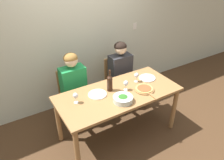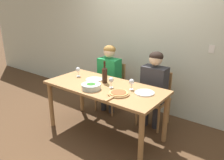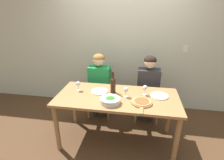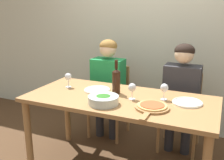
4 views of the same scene
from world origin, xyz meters
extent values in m
plane|color=#4C331E|center=(0.00, 0.00, 0.00)|extent=(40.00, 40.00, 0.00)
cube|color=beige|center=(0.00, 1.17, 1.35)|extent=(10.00, 0.05, 2.70)
cube|color=white|center=(1.10, 1.15, 1.25)|extent=(0.08, 0.01, 0.12)
cube|color=#9E7042|center=(0.00, 0.00, 0.75)|extent=(1.74, 0.80, 0.04)
cylinder|color=#9E7042|center=(-0.81, -0.34, 0.37)|extent=(0.07, 0.07, 0.74)
cylinder|color=#9E7042|center=(0.81, -0.34, 0.37)|extent=(0.07, 0.07, 0.74)
cylinder|color=#9E7042|center=(-0.81, 0.34, 0.37)|extent=(0.07, 0.07, 0.74)
cylinder|color=#9E7042|center=(0.81, 0.34, 0.37)|extent=(0.07, 0.07, 0.74)
cube|color=#9E7042|center=(-0.41, 0.67, 0.43)|extent=(0.42, 0.42, 0.04)
cube|color=#9E7042|center=(-0.41, 0.87, 0.65)|extent=(0.38, 0.03, 0.42)
cylinder|color=#9E7042|center=(-0.60, 0.48, 0.20)|extent=(0.04, 0.04, 0.41)
cylinder|color=#9E7042|center=(-0.22, 0.48, 0.20)|extent=(0.04, 0.04, 0.41)
cylinder|color=#9E7042|center=(-0.60, 0.86, 0.20)|extent=(0.04, 0.04, 0.41)
cylinder|color=#9E7042|center=(-0.22, 0.86, 0.20)|extent=(0.04, 0.04, 0.41)
cube|color=#9E7042|center=(0.46, 0.67, 0.43)|extent=(0.42, 0.42, 0.04)
cube|color=#9E7042|center=(0.46, 0.87, 0.65)|extent=(0.38, 0.03, 0.42)
cylinder|color=#9E7042|center=(0.27, 0.48, 0.20)|extent=(0.04, 0.04, 0.41)
cylinder|color=#9E7042|center=(0.65, 0.48, 0.20)|extent=(0.04, 0.04, 0.41)
cylinder|color=#9E7042|center=(0.27, 0.86, 0.20)|extent=(0.04, 0.04, 0.41)
cylinder|color=#9E7042|center=(0.65, 0.86, 0.20)|extent=(0.04, 0.04, 0.41)
cylinder|color=#28282D|center=(-0.50, 0.59, 0.22)|extent=(0.10, 0.10, 0.44)
cylinder|color=#28282D|center=(-0.32, 0.59, 0.22)|extent=(0.10, 0.10, 0.44)
cube|color=#1E8C47|center=(-0.41, 0.65, 0.71)|extent=(0.38, 0.22, 0.54)
cylinder|color=#1E8C47|center=(-0.61, 0.41, 0.56)|extent=(0.07, 0.31, 0.14)
cylinder|color=#1E8C47|center=(-0.21, 0.41, 0.56)|extent=(0.07, 0.31, 0.14)
sphere|color=beige|center=(-0.41, 0.65, 1.10)|extent=(0.20, 0.20, 0.20)
ellipsoid|color=olive|center=(-0.41, 0.66, 1.14)|extent=(0.21, 0.21, 0.15)
cylinder|color=#28282D|center=(0.37, 0.59, 0.22)|extent=(0.10, 0.10, 0.44)
cylinder|color=#28282D|center=(0.55, 0.59, 0.22)|extent=(0.10, 0.10, 0.44)
cube|color=#2D2D33|center=(0.46, 0.65, 0.71)|extent=(0.38, 0.22, 0.54)
cylinder|color=#2D2D33|center=(0.26, 0.41, 0.56)|extent=(0.07, 0.31, 0.14)
cylinder|color=#2D2D33|center=(0.66, 0.41, 0.56)|extent=(0.07, 0.31, 0.14)
sphere|color=beige|center=(0.46, 0.65, 1.10)|extent=(0.20, 0.20, 0.20)
ellipsoid|color=black|center=(0.46, 0.66, 1.14)|extent=(0.21, 0.21, 0.15)
cylinder|color=black|center=(-0.08, 0.11, 0.88)|extent=(0.08, 0.08, 0.21)
cone|color=black|center=(-0.08, 0.11, 1.00)|extent=(0.08, 0.08, 0.03)
cylinder|color=black|center=(-0.08, 0.11, 1.06)|extent=(0.03, 0.03, 0.08)
cylinder|color=silver|center=(-0.07, -0.21, 0.81)|extent=(0.26, 0.26, 0.07)
ellipsoid|color=#2D6B23|center=(-0.07, -0.21, 0.81)|extent=(0.22, 0.22, 0.08)
cylinder|color=silver|center=(-0.28, 0.10, 0.78)|extent=(0.26, 0.26, 0.01)
torus|color=silver|center=(-0.28, 0.10, 0.78)|extent=(0.26, 0.26, 0.02)
cylinder|color=silver|center=(0.59, 0.10, 0.78)|extent=(0.26, 0.26, 0.01)
torus|color=silver|center=(0.59, 0.10, 0.78)|extent=(0.26, 0.26, 0.02)
cylinder|color=#9E7042|center=(0.35, -0.14, 0.78)|extent=(0.28, 0.28, 0.02)
cube|color=#9E7042|center=(0.35, -0.35, 0.78)|extent=(0.04, 0.14, 0.02)
cylinder|color=tan|center=(0.35, -0.14, 0.80)|extent=(0.24, 0.24, 0.01)
cylinder|color=#AD4C28|center=(0.35, -0.14, 0.80)|extent=(0.20, 0.20, 0.01)
cylinder|color=silver|center=(-0.61, 0.08, 0.78)|extent=(0.06, 0.06, 0.01)
cylinder|color=silver|center=(-0.61, 0.08, 0.82)|extent=(0.01, 0.01, 0.07)
ellipsoid|color=silver|center=(-0.61, 0.08, 0.88)|extent=(0.07, 0.07, 0.08)
ellipsoid|color=maroon|center=(-0.61, 0.08, 0.87)|extent=(0.06, 0.06, 0.03)
cylinder|color=silver|center=(0.39, 0.11, 0.78)|extent=(0.06, 0.06, 0.01)
cylinder|color=silver|center=(0.39, 0.11, 0.82)|extent=(0.01, 0.01, 0.07)
ellipsoid|color=silver|center=(0.39, 0.11, 0.88)|extent=(0.07, 0.07, 0.08)
ellipsoid|color=maroon|center=(0.39, 0.11, 0.87)|extent=(0.06, 0.06, 0.03)
cylinder|color=silver|center=(0.12, 0.00, 0.78)|extent=(0.06, 0.06, 0.01)
cylinder|color=silver|center=(0.12, 0.00, 0.82)|extent=(0.01, 0.01, 0.07)
ellipsoid|color=silver|center=(0.12, 0.00, 0.88)|extent=(0.07, 0.07, 0.08)
ellipsoid|color=maroon|center=(0.12, 0.00, 0.87)|extent=(0.06, 0.06, 0.03)
camera|label=1|loc=(-1.41, -2.13, 2.48)|focal=35.00mm
camera|label=2|loc=(1.83, -2.26, 1.87)|focal=35.00mm
camera|label=3|loc=(0.29, -2.20, 1.94)|focal=28.00mm
camera|label=4|loc=(0.85, -2.11, 1.58)|focal=42.00mm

